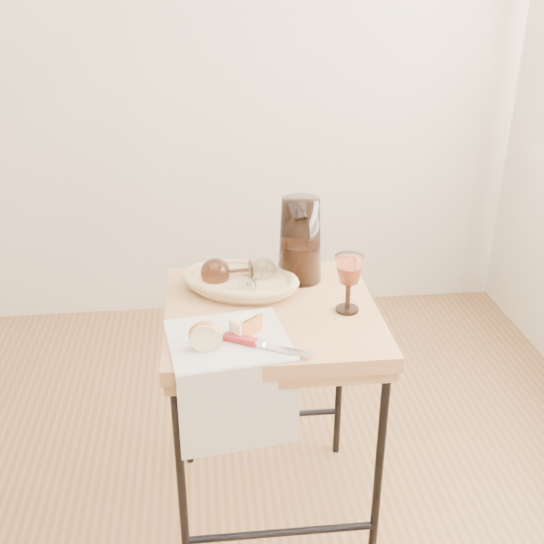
{
  "coord_description": "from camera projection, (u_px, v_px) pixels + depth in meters",
  "views": [
    {
      "loc": [
        0.28,
        -1.3,
        1.64
      ],
      "look_at": [
        0.46,
        0.32,
        0.88
      ],
      "focal_mm": 43.91,
      "sensor_mm": 36.0,
      "label": 1
    }
  ],
  "objects": [
    {
      "name": "table_knife",
      "position": [
        264.0,
        344.0,
        1.66
      ],
      "size": [
        0.22,
        0.13,
        0.02
      ],
      "primitive_type": null,
      "rotation": [
        0.0,
        0.0,
        -0.49
      ],
      "color": "silver",
      "rests_on": "tea_towel"
    },
    {
      "name": "wall_back",
      "position": [
        129.0,
        35.0,
        2.88
      ],
      "size": [
        3.6,
        0.0,
        2.7
      ],
      "primitive_type": "cube",
      "color": "beige",
      "rests_on": "ground"
    },
    {
      "name": "bread_basket",
      "position": [
        240.0,
        283.0,
        1.96
      ],
      "size": [
        0.37,
        0.32,
        0.04
      ],
      "primitive_type": null,
      "rotation": [
        0.0,
        0.0,
        -0.4
      ],
      "color": "tan",
      "rests_on": "side_table"
    },
    {
      "name": "pitcher",
      "position": [
        300.0,
        240.0,
        1.98
      ],
      "size": [
        0.23,
        0.29,
        0.3
      ],
      "primitive_type": null,
      "rotation": [
        0.0,
        0.0,
        0.23
      ],
      "color": "black",
      "rests_on": "side_table"
    },
    {
      "name": "goblet_lying_a",
      "position": [
        231.0,
        271.0,
        1.95
      ],
      "size": [
        0.15,
        0.1,
        0.09
      ],
      "primitive_type": null,
      "rotation": [
        0.0,
        0.0,
        3.24
      ],
      "color": "brown",
      "rests_on": "bread_basket"
    },
    {
      "name": "goblet_lying_b",
      "position": [
        256.0,
        276.0,
        1.93
      ],
      "size": [
        0.13,
        0.15,
        0.08
      ],
      "primitive_type": null,
      "rotation": [
        0.0,
        0.0,
        1.03
      ],
      "color": "white",
      "rests_on": "bread_basket"
    },
    {
      "name": "tea_towel",
      "position": [
        228.0,
        339.0,
        1.7
      ],
      "size": [
        0.34,
        0.31,
        0.01
      ],
      "primitive_type": "cube",
      "rotation": [
        0.0,
        0.0,
        0.14
      ],
      "color": "white",
      "rests_on": "side_table"
    },
    {
      "name": "wine_goblet",
      "position": [
        349.0,
        284.0,
        1.82
      ],
      "size": [
        0.09,
        0.09,
        0.17
      ],
      "primitive_type": null,
      "rotation": [
        0.0,
        0.0,
        -0.1
      ],
      "color": "white",
      "rests_on": "side_table"
    },
    {
      "name": "side_table",
      "position": [
        271.0,
        417.0,
        2.03
      ],
      "size": [
        0.6,
        0.6,
        0.76
      ],
      "primitive_type": null,
      "rotation": [
        0.0,
        0.0,
        -0.01
      ],
      "color": "brown",
      "rests_on": "floor"
    },
    {
      "name": "apple_wedge",
      "position": [
        244.0,
        326.0,
        1.71
      ],
      "size": [
        0.08,
        0.08,
        0.05
      ],
      "primitive_type": "cube",
      "rotation": [
        0.0,
        0.0,
        0.72
      ],
      "color": "#F7EAAE",
      "rests_on": "tea_towel"
    },
    {
      "name": "apple_half",
      "position": [
        204.0,
        334.0,
        1.65
      ],
      "size": [
        0.08,
        0.04,
        0.07
      ],
      "primitive_type": "ellipsoid",
      "rotation": [
        0.0,
        0.0,
        -0.01
      ],
      "color": "red",
      "rests_on": "tea_towel"
    }
  ]
}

